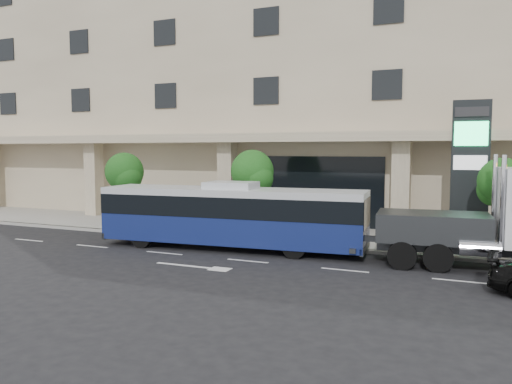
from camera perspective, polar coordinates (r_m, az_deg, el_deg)
ground at (r=21.83m, az=0.65°, el=-7.10°), size 120.00×120.00×0.00m
sidewalk at (r=26.43m, az=4.79°, el=-4.85°), size 120.00×6.00×0.15m
curb at (r=23.65m, az=2.50°, el=-5.99°), size 120.00×0.30×0.15m
convention_center at (r=36.52m, az=10.16°, el=13.35°), size 60.00×17.60×20.00m
tree_left at (r=29.57m, az=-14.77°, el=1.95°), size 2.27×2.20×4.22m
tree_mid at (r=25.47m, az=-0.38°, el=2.01°), size 2.28×2.20×4.38m
tree_right at (r=23.44m, az=26.39°, el=0.72°), size 2.10×2.00×4.04m
city_bus at (r=22.69m, az=-2.87°, el=-2.64°), size 12.30×3.46×3.08m
tow_truck at (r=20.76m, az=26.52°, el=-3.22°), size 9.57×2.99×4.34m
signage_pylon at (r=25.40m, az=23.24°, el=2.22°), size 1.69×0.70×6.67m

